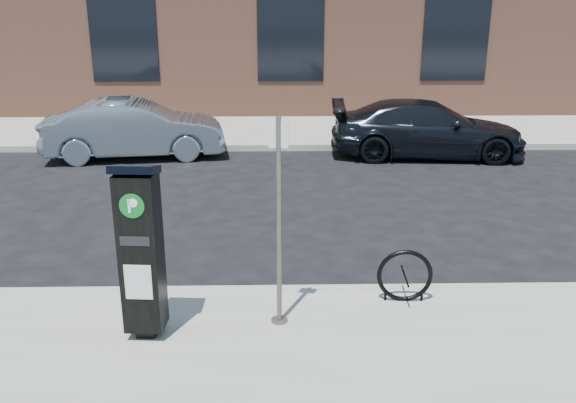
{
  "coord_description": "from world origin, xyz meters",
  "views": [
    {
      "loc": [
        -0.46,
        -6.95,
        3.56
      ],
      "look_at": [
        -0.31,
        0.5,
        1.12
      ],
      "focal_mm": 38.0,
      "sensor_mm": 36.0,
      "label": 1
    }
  ],
  "objects_px": {
    "sign_pole": "(279,225)",
    "car_silver": "(135,129)",
    "bike_rack": "(405,276)",
    "car_dark": "(427,129)",
    "parking_kiosk": "(141,250)"
  },
  "relations": [
    {
      "from": "sign_pole",
      "to": "car_silver",
      "type": "bearing_deg",
      "value": 122.68
    },
    {
      "from": "car_silver",
      "to": "car_dark",
      "type": "height_order",
      "value": "car_silver"
    },
    {
      "from": "sign_pole",
      "to": "car_dark",
      "type": "height_order",
      "value": "sign_pole"
    },
    {
      "from": "parking_kiosk",
      "to": "car_dark",
      "type": "bearing_deg",
      "value": 63.48
    },
    {
      "from": "car_silver",
      "to": "sign_pole",
      "type": "bearing_deg",
      "value": -165.72
    },
    {
      "from": "sign_pole",
      "to": "car_dark",
      "type": "distance_m",
      "value": 9.05
    },
    {
      "from": "sign_pole",
      "to": "car_silver",
      "type": "relative_size",
      "value": 0.55
    },
    {
      "from": "bike_rack",
      "to": "car_silver",
      "type": "height_order",
      "value": "car_silver"
    },
    {
      "from": "car_silver",
      "to": "car_dark",
      "type": "distance_m",
      "value": 6.99
    },
    {
      "from": "sign_pole",
      "to": "car_silver",
      "type": "height_order",
      "value": "sign_pole"
    },
    {
      "from": "parking_kiosk",
      "to": "sign_pole",
      "type": "relative_size",
      "value": 0.83
    },
    {
      "from": "parking_kiosk",
      "to": "bike_rack",
      "type": "bearing_deg",
      "value": 17.9
    },
    {
      "from": "bike_rack",
      "to": "car_silver",
      "type": "relative_size",
      "value": 0.16
    },
    {
      "from": "bike_rack",
      "to": "car_silver",
      "type": "distance_m",
      "value": 9.2
    },
    {
      "from": "bike_rack",
      "to": "car_dark",
      "type": "relative_size",
      "value": 0.14
    }
  ]
}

